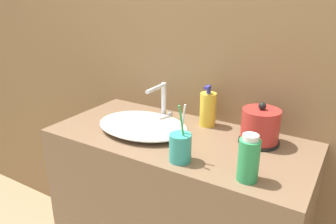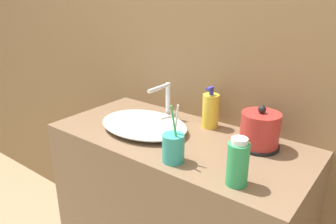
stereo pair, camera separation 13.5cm
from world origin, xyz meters
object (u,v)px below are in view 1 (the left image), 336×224
toothbrush_cup (180,147)px  electric_kettle (260,128)px  shampoo_bottle (249,159)px  faucet (162,100)px  lotion_bottle (208,109)px

toothbrush_cup → electric_kettle: bearing=55.9°
electric_kettle → shampoo_bottle: size_ratio=1.08×
faucet → toothbrush_cup: toothbrush_cup is taller
electric_kettle → lotion_bottle: (-0.25, 0.06, 0.01)m
shampoo_bottle → lotion_bottle: bearing=131.1°
electric_kettle → toothbrush_cup: bearing=-124.1°
electric_kettle → toothbrush_cup: (-0.20, -0.29, -0.01)m
faucet → lotion_bottle: (0.21, 0.05, -0.02)m
electric_kettle → shampoo_bottle: 0.29m
shampoo_bottle → electric_kettle: bearing=99.6°
lotion_bottle → electric_kettle: bearing=-13.4°
toothbrush_cup → shampoo_bottle: bearing=0.8°
electric_kettle → lotion_bottle: lotion_bottle is taller
electric_kettle → lotion_bottle: 0.26m
toothbrush_cup → shampoo_bottle: toothbrush_cup is taller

